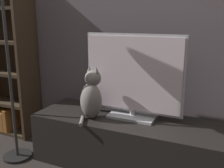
{
  "coord_description": "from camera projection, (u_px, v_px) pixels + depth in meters",
  "views": [
    {
      "loc": [
        0.7,
        -0.86,
        1.17
      ],
      "look_at": [
        -0.11,
        0.9,
        0.67
      ],
      "focal_mm": 42.0,
      "sensor_mm": 36.0,
      "label": 1
    }
  ],
  "objects": [
    {
      "name": "bookshelf",
      "position": [
        4.0,
        65.0,
        2.68
      ],
      "size": [
        0.71,
        0.28,
        1.57
      ],
      "color": "#3D2D1E",
      "rests_on": "ground_plane"
    },
    {
      "name": "tv_stand",
      "position": [
        125.0,
        142.0,
        2.09
      ],
      "size": [
        1.46,
        0.5,
        0.4
      ],
      "color": "black",
      "rests_on": "ground_plane"
    },
    {
      "name": "wall_back",
      "position": [
        141.0,
        0.0,
        2.08
      ],
      "size": [
        4.8,
        0.05,
        2.6
      ],
      "color": "#564C51",
      "rests_on": "ground_plane"
    },
    {
      "name": "cat",
      "position": [
        92.0,
        97.0,
        2.02
      ],
      "size": [
        0.2,
        0.3,
        0.41
      ],
      "rotation": [
        0.0,
        0.0,
        -0.16
      ],
      "color": "gray",
      "rests_on": "tv_stand"
    },
    {
      "name": "tv",
      "position": [
        133.0,
        78.0,
        2.0
      ],
      "size": [
        0.78,
        0.22,
        0.65
      ],
      "color": "#B7B7BC",
      "rests_on": "tv_stand"
    }
  ]
}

